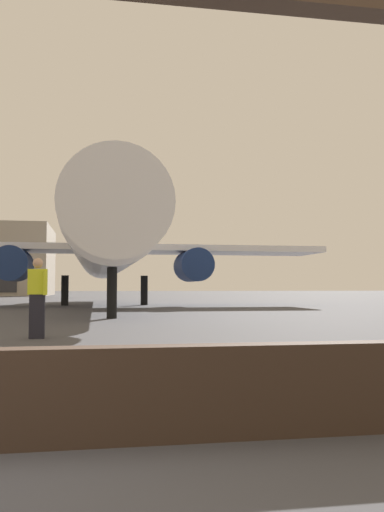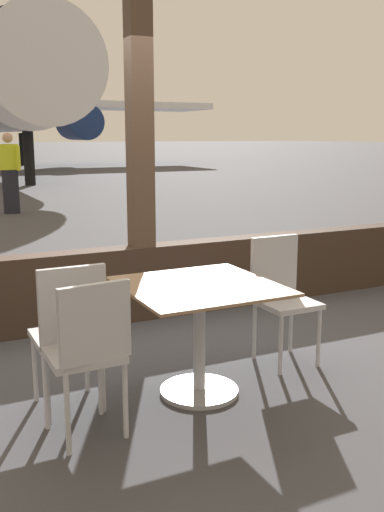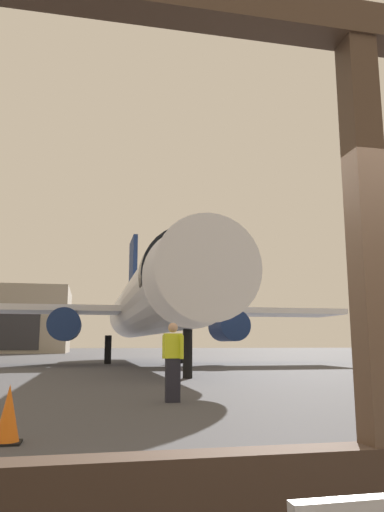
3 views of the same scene
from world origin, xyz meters
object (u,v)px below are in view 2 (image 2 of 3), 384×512
at_px(cafe_chair_aisle_left, 70,326).
at_px(ground_crew_worker, 10,172).
at_px(cafe_chair_window_left, 281,289).
at_px(dining_table, 199,323).
at_px(cafe_chair_window_right, 89,345).

relative_size(cafe_chair_aisle_left, ground_crew_worker, 0.54).
relative_size(cafe_chair_window_left, ground_crew_worker, 0.54).
xyz_separation_m(dining_table, cafe_chair_aisle_left, (-0.82, 0.10, 0.07)).
bearing_deg(cafe_chair_aisle_left, ground_crew_worker, 82.80).
bearing_deg(cafe_chair_window_left, dining_table, -161.49).
bearing_deg(ground_crew_worker, cafe_chair_window_right, -96.89).
xyz_separation_m(cafe_chair_window_right, cafe_chair_aisle_left, (-0.01, 0.37, -0.00)).
bearing_deg(cafe_chair_window_right, cafe_chair_window_left, 18.46).
bearing_deg(ground_crew_worker, cafe_chair_window_left, -87.63).
height_order(dining_table, ground_crew_worker, ground_crew_worker).
bearing_deg(cafe_chair_window_right, cafe_chair_aisle_left, 91.31).
height_order(cafe_chair_window_left, cafe_chair_window_right, cafe_chair_window_left).
relative_size(dining_table, ground_crew_worker, 0.54).
bearing_deg(dining_table, cafe_chair_window_right, -161.59).
relative_size(cafe_chair_window_right, ground_crew_worker, 0.53).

